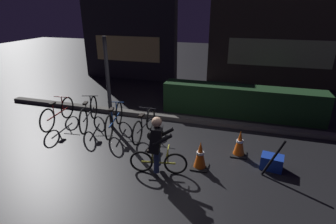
{
  "coord_description": "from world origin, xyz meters",
  "views": [
    {
      "loc": [
        1.84,
        -4.88,
        3.2
      ],
      "look_at": [
        0.2,
        0.6,
        0.9
      ],
      "focal_mm": 28.22,
      "sensor_mm": 36.0,
      "label": 1
    }
  ],
  "objects": [
    {
      "name": "traffic_cone_near",
      "position": [
        1.11,
        -0.1,
        0.3
      ],
      "size": [
        0.36,
        0.36,
        0.62
      ],
      "color": "black",
      "rests_on": "ground"
    },
    {
      "name": "parked_bike_center_right",
      "position": [
        -0.54,
        0.93,
        0.33
      ],
      "size": [
        0.46,
        1.54,
        0.71
      ],
      "rotation": [
        0.0,
        0.0,
        1.56
      ],
      "color": "black",
      "rests_on": "ground"
    },
    {
      "name": "sidewalk_curb",
      "position": [
        0.0,
        2.2,
        0.06
      ],
      "size": [
        12.0,
        0.24,
        0.12
      ],
      "primitive_type": "cube",
      "color": "#56544F",
      "rests_on": "ground"
    },
    {
      "name": "blue_crate",
      "position": [
        2.57,
        0.3,
        0.15
      ],
      "size": [
        0.48,
        0.38,
        0.3
      ],
      "primitive_type": "cube",
      "rotation": [
        0.0,
        0.0,
        -0.16
      ],
      "color": "#193DB7",
      "rests_on": "ground"
    },
    {
      "name": "cyclist",
      "position": [
        0.3,
        -0.51,
        0.63
      ],
      "size": [
        1.18,
        0.5,
        1.25
      ],
      "rotation": [
        0.0,
        0.0,
        0.18
      ],
      "color": "black",
      "rests_on": "ground"
    },
    {
      "name": "traffic_cone_far",
      "position": [
        1.88,
        0.67,
        0.3
      ],
      "size": [
        0.36,
        0.36,
        0.62
      ],
      "color": "black",
      "rests_on": "ground"
    },
    {
      "name": "storefront_left",
      "position": [
        -3.42,
        6.5,
        2.11
      ],
      "size": [
        4.42,
        0.54,
        4.25
      ],
      "color": "#262328",
      "rests_on": "ground"
    },
    {
      "name": "storefront_right",
      "position": [
        3.08,
        7.2,
        2.03
      ],
      "size": [
        5.85,
        0.54,
        4.08
      ],
      "color": "#42382D",
      "rests_on": "ground"
    },
    {
      "name": "street_post",
      "position": [
        -1.65,
        1.2,
        1.25
      ],
      "size": [
        0.1,
        0.1,
        2.5
      ],
      "primitive_type": "cylinder",
      "color": "#2D2D33",
      "rests_on": "ground"
    },
    {
      "name": "parked_bike_center_left",
      "position": [
        -1.44,
        0.99,
        0.34
      ],
      "size": [
        0.47,
        1.62,
        0.76
      ],
      "rotation": [
        0.0,
        0.0,
        1.78
      ],
      "color": "black",
      "rests_on": "ground"
    },
    {
      "name": "parked_bike_left_mid",
      "position": [
        -2.3,
        1.11,
        0.37
      ],
      "size": [
        0.59,
        1.7,
        0.81
      ],
      "rotation": [
        0.0,
        0.0,
        1.87
      ],
      "color": "black",
      "rests_on": "ground"
    },
    {
      "name": "hedge_row",
      "position": [
        1.8,
        3.1,
        0.47
      ],
      "size": [
        4.8,
        0.7,
        0.94
      ],
      "primitive_type": "cube",
      "color": "#19381C",
      "rests_on": "ground"
    },
    {
      "name": "parked_bike_leftmost",
      "position": [
        -3.19,
        0.92,
        0.35
      ],
      "size": [
        0.46,
        1.65,
        0.76
      ],
      "rotation": [
        0.0,
        0.0,
        1.66
      ],
      "color": "black",
      "rests_on": "ground"
    },
    {
      "name": "closed_umbrella",
      "position": [
        2.55,
        0.05,
        0.4
      ],
      "size": [
        0.4,
        0.15,
        0.79
      ],
      "primitive_type": "cylinder",
      "rotation": [
        0.0,
        0.43,
        0.26
      ],
      "color": "black",
      "rests_on": "ground"
    },
    {
      "name": "ground_plane",
      "position": [
        0.0,
        0.0,
        0.0
      ],
      "size": [
        40.0,
        40.0,
        0.0
      ],
      "primitive_type": "plane",
      "color": "black"
    }
  ]
}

